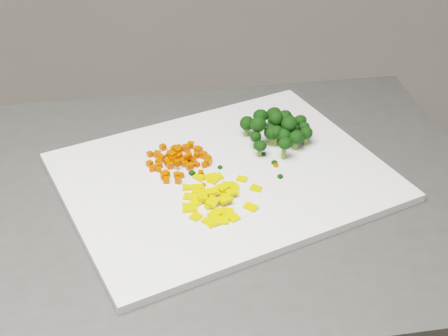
{
  "coord_description": "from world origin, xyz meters",
  "views": [
    {
      "loc": [
        0.12,
        -0.17,
        1.47
      ],
      "look_at": [
        0.11,
        0.62,
        0.92
      ],
      "focal_mm": 50.0,
      "sensor_mm": 36.0,
      "label": 1
    }
  ],
  "objects_px": {
    "carrot_pile": "(177,156)",
    "broccoli_pile": "(274,128)",
    "cutting_board": "(224,177)",
    "pepper_pile": "(218,194)"
  },
  "relations": [
    {
      "from": "cutting_board",
      "to": "pepper_pile",
      "type": "relative_size",
      "value": 3.88
    },
    {
      "from": "pepper_pile",
      "to": "broccoli_pile",
      "type": "distance_m",
      "value": 0.18
    },
    {
      "from": "cutting_board",
      "to": "pepper_pile",
      "type": "xyz_separation_m",
      "value": [
        -0.01,
        -0.06,
        0.01
      ]
    },
    {
      "from": "carrot_pile",
      "to": "broccoli_pile",
      "type": "relative_size",
      "value": 0.83
    },
    {
      "from": "pepper_pile",
      "to": "cutting_board",
      "type": "bearing_deg",
      "value": 82.78
    },
    {
      "from": "cutting_board",
      "to": "pepper_pile",
      "type": "bearing_deg",
      "value": -97.22
    },
    {
      "from": "carrot_pile",
      "to": "broccoli_pile",
      "type": "distance_m",
      "value": 0.17
    },
    {
      "from": "cutting_board",
      "to": "carrot_pile",
      "type": "distance_m",
      "value": 0.08
    },
    {
      "from": "carrot_pile",
      "to": "pepper_pile",
      "type": "relative_size",
      "value": 0.86
    },
    {
      "from": "pepper_pile",
      "to": "broccoli_pile",
      "type": "xyz_separation_m",
      "value": [
        0.09,
        0.15,
        0.02
      ]
    }
  ]
}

